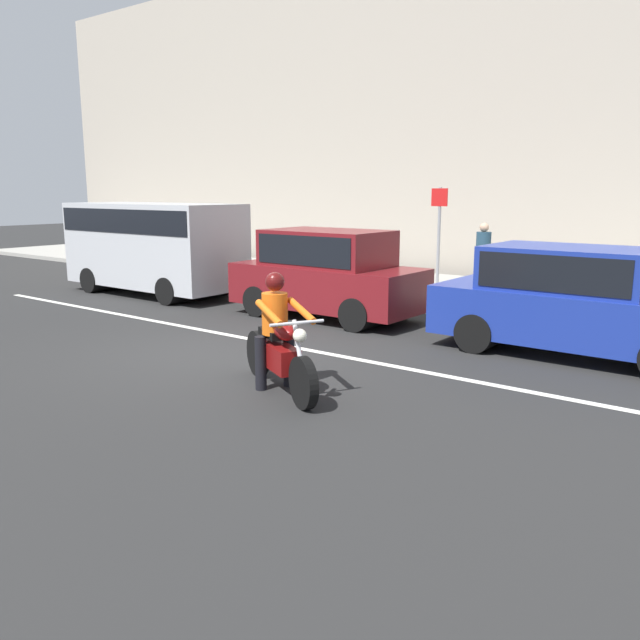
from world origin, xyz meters
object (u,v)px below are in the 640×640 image
object	(u,v)px
motorcycle_with_rider_orange_stripe	(278,343)
street_sign_post	(439,227)
parked_van_silver	(154,242)
parked_sedan_cobalt_blue	(575,301)
parked_hatchback_maroon	(327,273)
pedestrian_bystander	(483,253)

from	to	relation	value
motorcycle_with_rider_orange_stripe	street_sign_post	world-z (taller)	street_sign_post
parked_van_silver	parked_sedan_cobalt_blue	xyz separation A→B (m)	(10.27, 0.06, -0.44)
parked_hatchback_maroon	street_sign_post	xyz separation A→B (m)	(0.24, 4.37, 0.73)
parked_hatchback_maroon	parked_van_silver	world-z (taller)	parked_van_silver
parked_hatchback_maroon	street_sign_post	bearing A→B (deg)	86.87
motorcycle_with_rider_orange_stripe	parked_hatchback_maroon	world-z (taller)	parked_hatchback_maroon
motorcycle_with_rider_orange_stripe	parked_sedan_cobalt_blue	size ratio (longest dim) A/B	0.46
parked_sedan_cobalt_blue	pedestrian_bystander	size ratio (longest dim) A/B	2.61
motorcycle_with_rider_orange_stripe	parked_van_silver	world-z (taller)	parked_van_silver
parked_hatchback_maroon	street_sign_post	distance (m)	4.44
parked_van_silver	pedestrian_bystander	distance (m)	8.04
parked_hatchback_maroon	pedestrian_bystander	bearing A→B (deg)	65.68
motorcycle_with_rider_orange_stripe	parked_hatchback_maroon	size ratio (longest dim) A/B	0.51
motorcycle_with_rider_orange_stripe	pedestrian_bystander	size ratio (longest dim) A/B	1.20
parked_hatchback_maroon	parked_sedan_cobalt_blue	bearing A→B (deg)	-1.10
parked_hatchback_maroon	parked_sedan_cobalt_blue	size ratio (longest dim) A/B	0.90
parked_hatchback_maroon	parked_van_silver	distance (m)	5.32
parked_van_silver	street_sign_post	size ratio (longest dim) A/B	1.94
street_sign_post	parked_hatchback_maroon	bearing A→B (deg)	-93.13
motorcycle_with_rider_orange_stripe	pedestrian_bystander	xyz separation A→B (m)	(-0.78, 8.14, 0.50)
parked_sedan_cobalt_blue	street_sign_post	size ratio (longest dim) A/B	1.77
motorcycle_with_rider_orange_stripe	parked_van_silver	distance (m)	8.88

